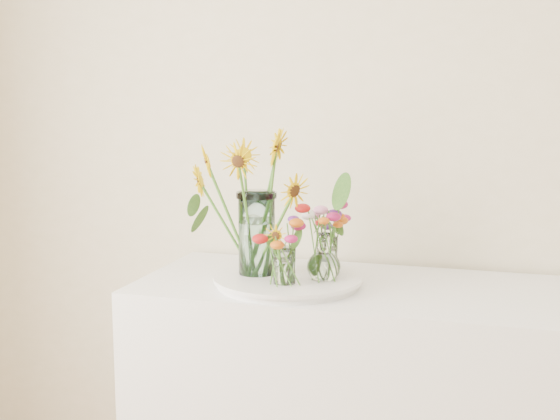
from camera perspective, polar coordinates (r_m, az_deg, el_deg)
The scene contains 9 objects.
tray at distance 2.17m, azimuth 0.63°, elevation -5.83°, with size 0.43×0.43×0.03m, color white.
mason_jar at distance 2.17m, azimuth -1.91°, elevation -1.91°, with size 0.11×0.11×0.26m, color #A9D4D1.
sunflower_bouquet at distance 2.15m, azimuth -1.92°, elevation 0.65°, with size 0.62×0.62×0.46m, color #E4BA04, non-canonical shape.
small_vase_a at distance 2.06m, azimuth 0.37°, elevation -4.60°, with size 0.07×0.07×0.11m, color white.
wildflower_posy_a at distance 2.05m, azimuth 0.37°, elevation -3.38°, with size 0.21×0.21×0.20m, color #C85B11, non-canonical shape.
small_vase_b at distance 2.11m, azimuth 3.58°, elevation -3.82°, with size 0.10×0.10×0.15m, color white, non-canonical shape.
wildflower_posy_b at distance 2.10m, azimuth 3.59°, elevation -2.62°, with size 0.20×0.20×0.24m, color #C85B11, non-canonical shape.
small_vase_c at distance 2.22m, azimuth 3.85°, elevation -3.63°, with size 0.07×0.07×0.11m, color white.
wildflower_posy_c at distance 2.21m, azimuth 3.87°, elevation -2.49°, with size 0.18×0.18×0.20m, color #C85B11, non-canonical shape.
Camera 1 is at (0.01, -0.16, 1.46)m, focal length 45.00 mm.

